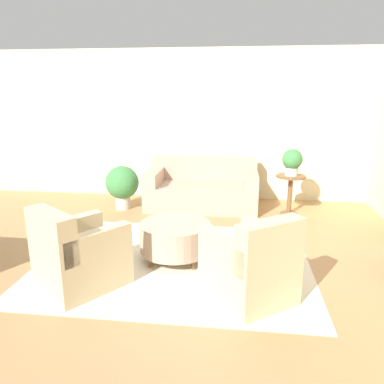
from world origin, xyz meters
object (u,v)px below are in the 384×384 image
object	(u,v)px
armchair_right	(251,266)
potted_plant_on_side_table	(292,161)
ottoman_table	(175,237)
potted_plant_floor	(122,184)
side_table	(290,188)
armchair_left	(78,257)
couch	(202,190)

from	to	relation	value
armchair_right	potted_plant_on_side_table	size ratio (longest dim) A/B	2.41
ottoman_table	potted_plant_floor	world-z (taller)	potted_plant_floor
potted_plant_floor	ottoman_table	bearing A→B (deg)	-56.96
armchair_right	potted_plant_on_side_table	xyz separation A→B (m)	(0.73, 2.80, 0.56)
armchair_right	side_table	size ratio (longest dim) A/B	1.58
armchair_right	side_table	xyz separation A→B (m)	(0.73, 2.80, 0.10)
potted_plant_on_side_table	side_table	bearing A→B (deg)	0.00
armchair_left	potted_plant_on_side_table	bearing A→B (deg)	47.90
armchair_left	armchair_right	distance (m)	1.81
ottoman_table	armchair_left	bearing A→B (deg)	-138.30
ottoman_table	potted_plant_on_side_table	world-z (taller)	potted_plant_on_side_table
couch	armchair_left	size ratio (longest dim) A/B	1.83
side_table	potted_plant_floor	distance (m)	2.91
couch	armchair_right	xyz separation A→B (m)	(0.79, -3.06, 0.05)
armchair_left	potted_plant_on_side_table	size ratio (longest dim) A/B	2.41
armchair_right	side_table	bearing A→B (deg)	75.48
potted_plant_floor	armchair_right	bearing A→B (deg)	-51.75
potted_plant_on_side_table	potted_plant_floor	world-z (taller)	potted_plant_on_side_table
couch	potted_plant_floor	size ratio (longest dim) A/B	2.55
ottoman_table	potted_plant_floor	bearing A→B (deg)	123.04
ottoman_table	couch	bearing A→B (deg)	87.10
couch	ottoman_table	bearing A→B (deg)	-92.90
potted_plant_on_side_table	ottoman_table	bearing A→B (deg)	-129.21
couch	armchair_right	size ratio (longest dim) A/B	1.83
potted_plant_on_side_table	potted_plant_floor	size ratio (longest dim) A/B	0.58
armchair_left	armchair_right	size ratio (longest dim) A/B	1.00
side_table	ottoman_table	bearing A→B (deg)	-129.21
couch	ottoman_table	xyz separation A→B (m)	(-0.11, -2.26, -0.01)
ottoman_table	side_table	bearing A→B (deg)	50.79
armchair_left	ottoman_table	world-z (taller)	armchair_left
armchair_right	ottoman_table	distance (m)	1.21
potted_plant_floor	side_table	bearing A→B (deg)	0.75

